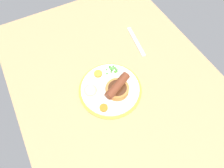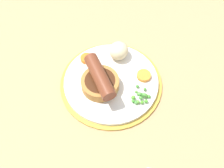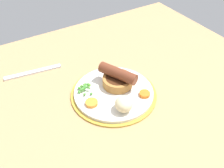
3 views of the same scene
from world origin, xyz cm
name	(u,v)px [view 1 (image 1 of 3)]	position (x,y,z in cm)	size (l,w,h in cm)	color
dining_table	(118,84)	(0.00, 0.00, 1.50)	(110.00, 80.00, 3.00)	tan
dinner_plate	(110,89)	(-1.55, 4.35, 3.57)	(24.84, 24.84, 1.40)	#B79333
sausage_pudding	(117,88)	(-4.03, 2.55, 6.79)	(8.87, 11.79, 5.86)	#AD7538
pea_pile	(112,69)	(5.40, -0.16, 5.37)	(4.51, 5.15, 1.89)	green
potato_chunk_0	(90,89)	(0.46, 11.91, 6.50)	(4.77, 5.02, 4.20)	beige
carrot_slice_1	(98,74)	(6.33, 5.73, 4.86)	(3.39, 3.39, 0.93)	orange
carrot_slice_3	(104,108)	(-8.06, 10.39, 4.87)	(3.05, 3.05, 0.95)	orange
fork	(136,41)	(15.29, -17.74, 3.30)	(18.00, 1.60, 0.60)	silver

